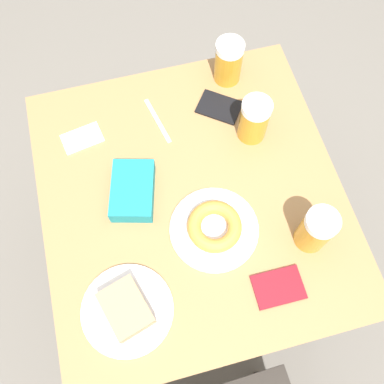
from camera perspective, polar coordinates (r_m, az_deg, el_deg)
ground_plane at (r=1.86m, az=0.00°, el=-8.96°), size 8.00×8.00×0.00m
table at (r=1.24m, az=0.00°, el=-1.54°), size 0.83×0.89×0.71m
plate_with_cake at (r=1.09m, az=-8.71°, el=-15.20°), size 0.23×0.23×0.05m
plate_with_donut at (r=1.13m, az=2.99°, el=-4.76°), size 0.24×0.24×0.05m
beer_mug_left at (r=1.22m, az=8.28°, el=9.51°), size 0.08×0.08×0.14m
beer_mug_center at (r=1.34m, az=4.89°, el=16.93°), size 0.08×0.08×0.14m
beer_mug_right at (r=1.11m, az=16.20°, el=-4.86°), size 0.08×0.08×0.14m
napkin_folded at (r=1.30m, az=-14.44°, el=6.97°), size 0.13×0.09×0.00m
fork at (r=1.30m, az=-4.61°, el=9.47°), size 0.05×0.17×0.00m
passport_near_edge at (r=1.13m, az=11.44°, el=-12.32°), size 0.13×0.09×0.01m
passport_far_edge at (r=1.32m, az=3.65°, el=11.24°), size 0.15×0.15×0.01m
blue_pouch at (r=1.17m, az=-7.91°, el=0.18°), size 0.15×0.19×0.05m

